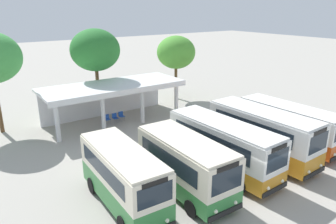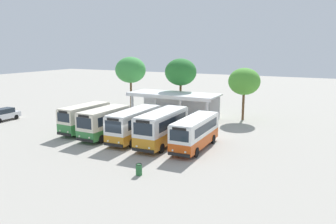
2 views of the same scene
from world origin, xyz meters
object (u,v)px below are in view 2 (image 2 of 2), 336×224
object	(u,v)px
city_bus_nearest_orange	(85,117)
waiting_chair_end_by_column	(166,114)
waiting_chair_second_from_end	(171,114)
waiting_chair_middle_seat	(176,115)
city_bus_second_in_row	(105,122)
parked_car_flank	(4,114)
city_bus_middle_cream	(135,124)
litter_bin_apron	(139,169)
city_bus_fifth_blue	(195,132)
city_bus_fourth_amber	(162,127)

from	to	relation	value
city_bus_nearest_orange	waiting_chair_end_by_column	distance (m)	12.53
waiting_chair_second_from_end	waiting_chair_middle_seat	distance (m)	0.71
city_bus_second_in_row	waiting_chair_middle_seat	distance (m)	12.77
waiting_chair_second_from_end	parked_car_flank	bearing A→B (deg)	-148.47
city_bus_nearest_orange	city_bus_middle_cream	xyz separation A→B (m)	(6.79, -0.18, 0.03)
parked_car_flank	waiting_chair_end_by_column	size ratio (longest dim) A/B	4.93
city_bus_nearest_orange	city_bus_middle_cream	world-z (taller)	city_bus_middle_cream
city_bus_nearest_orange	parked_car_flank	distance (m)	13.89
waiting_chair_end_by_column	waiting_chair_middle_seat	bearing A→B (deg)	0.68
city_bus_nearest_orange	city_bus_middle_cream	size ratio (longest dim) A/B	0.83
city_bus_second_in_row	waiting_chair_middle_seat	world-z (taller)	city_bus_second_in_row
city_bus_middle_cream	litter_bin_apron	size ratio (longest dim) A/B	8.90
waiting_chair_middle_seat	waiting_chair_second_from_end	bearing A→B (deg)	-170.50
city_bus_fifth_blue	parked_car_flank	size ratio (longest dim) A/B	1.86
city_bus_fifth_blue	waiting_chair_end_by_column	distance (m)	14.95
city_bus_second_in_row	city_bus_fourth_amber	world-z (taller)	city_bus_fourth_amber
city_bus_second_in_row	waiting_chair_second_from_end	xyz separation A→B (m)	(1.70, 12.37, -1.23)
litter_bin_apron	city_bus_second_in_row	bearing A→B (deg)	140.11
city_bus_second_in_row	parked_car_flank	bearing A→B (deg)	177.53
city_bus_second_in_row	city_bus_fourth_amber	distance (m)	6.80
city_bus_fifth_blue	city_bus_second_in_row	bearing A→B (deg)	-175.89
waiting_chair_middle_seat	litter_bin_apron	xyz separation A→B (m)	(6.62, -20.02, -0.07)
city_bus_middle_cream	waiting_chair_end_by_column	xyz separation A→B (m)	(-2.40, 11.85, -1.25)
waiting_chair_end_by_column	waiting_chair_second_from_end	size ratio (longest dim) A/B	1.00
city_bus_nearest_orange	city_bus_second_in_row	xyz separation A→B (m)	(3.40, -0.80, 0.01)
city_bus_fifth_blue	waiting_chair_middle_seat	size ratio (longest dim) A/B	9.16
city_bus_middle_cream	city_bus_fifth_blue	bearing A→B (deg)	0.92
waiting_chair_second_from_end	litter_bin_apron	distance (m)	21.21
waiting_chair_middle_seat	litter_bin_apron	bearing A→B (deg)	-71.70
city_bus_fifth_blue	parked_car_flank	xyz separation A→B (m)	(-27.44, 0.01, -0.86)
city_bus_middle_cream	waiting_chair_end_by_column	size ratio (longest dim) A/B	9.31
waiting_chair_end_by_column	litter_bin_apron	world-z (taller)	litter_bin_apron
parked_car_flank	waiting_chair_middle_seat	size ratio (longest dim) A/B	4.93
city_bus_middle_cream	parked_car_flank	bearing A→B (deg)	179.66
city_bus_fourth_amber	litter_bin_apron	bearing A→B (deg)	-74.31
city_bus_nearest_orange	waiting_chair_end_by_column	xyz separation A→B (m)	(4.40, 11.67, -1.22)
waiting_chair_second_from_end	litter_bin_apron	size ratio (longest dim) A/B	0.96
city_bus_fifth_blue	waiting_chair_end_by_column	xyz separation A→B (m)	(-9.19, 11.74, -1.16)
city_bus_middle_cream	city_bus_fifth_blue	size ratio (longest dim) A/B	1.02
waiting_chair_middle_seat	waiting_chair_end_by_column	bearing A→B (deg)	-179.32
city_bus_nearest_orange	city_bus_fourth_amber	distance (m)	10.20
city_bus_nearest_orange	litter_bin_apron	distance (m)	15.01
city_bus_nearest_orange	waiting_chair_second_from_end	bearing A→B (deg)	66.24
waiting_chair_middle_seat	city_bus_fourth_amber	bearing A→B (deg)	-70.03
waiting_chair_second_from_end	litter_bin_apron	world-z (taller)	litter_bin_apron
waiting_chair_end_by_column	city_bus_second_in_row	bearing A→B (deg)	-94.59
city_bus_middle_cream	parked_car_flank	world-z (taller)	city_bus_middle_cream
litter_bin_apron	city_bus_fourth_amber	bearing A→B (deg)	105.69
city_bus_fourth_amber	parked_car_flank	distance (m)	24.07
city_bus_middle_cream	city_bus_fifth_blue	distance (m)	6.79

